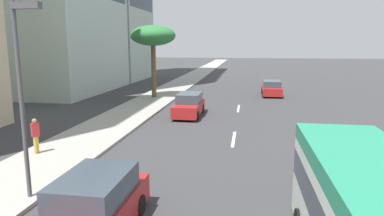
% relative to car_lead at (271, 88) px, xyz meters
% --- Properties ---
extents(ground_plane, '(198.00, 198.00, 0.00)m').
position_rel_car_lead_xyz_m(ground_plane, '(-0.88, 3.10, -0.73)').
color(ground_plane, '#38383A').
extents(sidewalk_right, '(162.00, 3.82, 0.15)m').
position_rel_car_lead_xyz_m(sidewalk_right, '(-0.88, 11.03, -0.66)').
color(sidewalk_right, '#9E9B93').
rests_on(sidewalk_right, ground_plane).
extents(lane_stripe_mid, '(3.20, 0.16, 0.01)m').
position_rel_car_lead_xyz_m(lane_stripe_mid, '(-17.25, 3.10, -0.72)').
color(lane_stripe_mid, silver).
rests_on(lane_stripe_mid, ground_plane).
extents(lane_stripe_far, '(3.20, 0.16, 0.01)m').
position_rel_car_lead_xyz_m(lane_stripe_far, '(-7.89, 3.10, -0.72)').
color(lane_stripe_far, silver).
rests_on(lane_stripe_far, ground_plane).
extents(car_lead, '(4.58, 1.93, 1.53)m').
position_rel_car_lead_xyz_m(car_lead, '(0.00, 0.00, 0.00)').
color(car_lead, '#A51E1E').
rests_on(car_lead, ground_plane).
extents(car_second, '(4.65, 1.92, 1.71)m').
position_rel_car_lead_xyz_m(car_second, '(-27.77, 6.44, 0.07)').
color(car_second, '#A51E1E').
rests_on(car_second, ground_plane).
extents(car_third, '(4.56, 1.83, 1.64)m').
position_rel_car_lead_xyz_m(car_third, '(-11.33, 6.61, 0.04)').
color(car_third, '#A51E1E').
rests_on(car_third, ground_plane).
extents(pedestrian_near_lamp, '(0.39, 0.37, 1.66)m').
position_rel_car_lead_xyz_m(pedestrian_near_lamp, '(-21.72, 12.06, 0.33)').
color(pedestrian_near_lamp, gold).
rests_on(pedestrian_near_lamp, sidewalk_right).
extents(palm_tree, '(4.24, 4.24, 6.77)m').
position_rel_car_lead_xyz_m(palm_tree, '(-3.82, 11.30, 5.15)').
color(palm_tree, brown).
rests_on(palm_tree, sidewalk_right).
extents(street_lamp, '(0.24, 0.97, 6.31)m').
position_rel_car_lead_xyz_m(street_lamp, '(-26.03, 9.40, 3.35)').
color(street_lamp, '#4C4C51').
rests_on(street_lamp, sidewalk_right).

